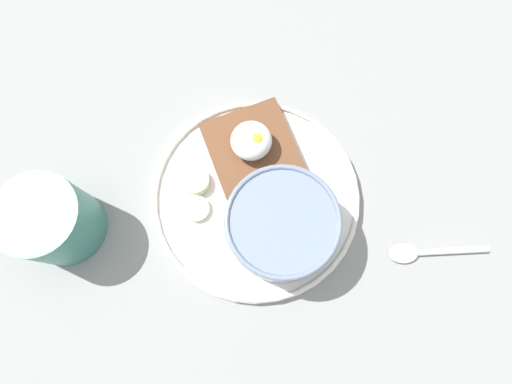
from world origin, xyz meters
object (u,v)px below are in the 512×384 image
at_px(poached_egg, 252,141).
at_px(coffee_mug, 53,221).
at_px(banana_slice_left, 196,209).
at_px(spoon, 425,252).
at_px(banana_slice_front, 195,182).
at_px(oatmeal_bowl, 281,226).
at_px(toast_slice, 251,148).

distance_m(poached_egg, coffee_mug, 0.24).
distance_m(banana_slice_left, coffee_mug, 0.16).
relative_size(poached_egg, spoon, 0.45).
xyz_separation_m(banana_slice_left, spoon, (0.20, -0.19, -0.01)).
xyz_separation_m(poached_egg, banana_slice_front, (-0.08, 0.00, -0.03)).
relative_size(oatmeal_bowl, banana_slice_left, 3.00).
distance_m(banana_slice_front, banana_slice_left, 0.03).
distance_m(poached_egg, banana_slice_left, 0.10).
bearing_deg(toast_slice, banana_slice_front, 178.53).
height_order(banana_slice_front, banana_slice_left, banana_slice_front).
relative_size(oatmeal_bowl, toast_slice, 1.01).
height_order(oatmeal_bowl, banana_slice_left, oatmeal_bowl).
bearing_deg(banana_slice_front, oatmeal_bowl, -63.90).
bearing_deg(coffee_mug, banana_slice_left, -26.16).
bearing_deg(oatmeal_bowl, banana_slice_left, 131.73).
bearing_deg(spoon, banana_slice_front, 129.32).
bearing_deg(toast_slice, spoon, -65.28).
bearing_deg(coffee_mug, poached_egg, -10.05).
xyz_separation_m(toast_slice, banana_slice_front, (-0.08, 0.00, -0.00)).
height_order(oatmeal_bowl, toast_slice, oatmeal_bowl).
relative_size(coffee_mug, spoon, 0.83).
bearing_deg(banana_slice_left, coffee_mug, 153.84).
xyz_separation_m(banana_slice_front, banana_slice_left, (-0.02, -0.03, -0.00)).
relative_size(toast_slice, poached_egg, 2.50).
bearing_deg(poached_egg, banana_slice_left, -164.61).
bearing_deg(poached_egg, oatmeal_bowl, -105.81).
distance_m(banana_slice_front, spoon, 0.29).
height_order(oatmeal_bowl, banana_slice_front, oatmeal_bowl).
xyz_separation_m(banana_slice_left, coffee_mug, (-0.14, 0.07, 0.03)).
bearing_deg(coffee_mug, spoon, -37.70).
bearing_deg(coffee_mug, banana_slice_front, -14.18).
xyz_separation_m(toast_slice, spoon, (0.10, -0.22, -0.01)).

